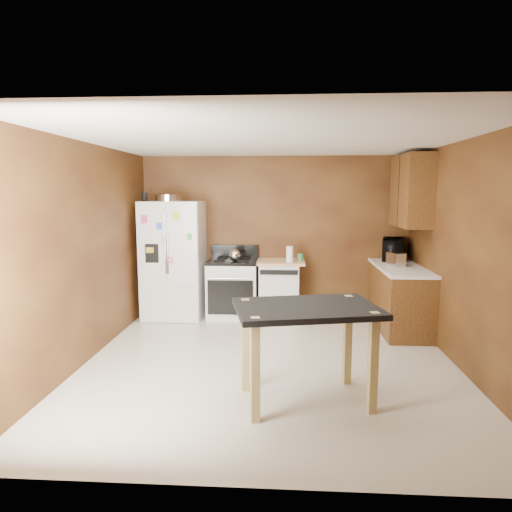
# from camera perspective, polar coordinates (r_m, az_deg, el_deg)

# --- Properties ---
(floor) EXTENTS (4.50, 4.50, 0.00)m
(floor) POSITION_cam_1_polar(r_m,az_deg,el_deg) (5.37, 1.71, -13.15)
(floor) COLOR beige
(floor) RESTS_ON ground
(ceiling) EXTENTS (4.50, 4.50, 0.00)m
(ceiling) POSITION_cam_1_polar(r_m,az_deg,el_deg) (5.04, 1.83, 14.40)
(ceiling) COLOR white
(ceiling) RESTS_ON ground
(wall_back) EXTENTS (4.20, 0.00, 4.20)m
(wall_back) POSITION_cam_1_polar(r_m,az_deg,el_deg) (7.29, 2.34, 2.58)
(wall_back) COLOR brown
(wall_back) RESTS_ON ground
(wall_front) EXTENTS (4.20, 0.00, 4.20)m
(wall_front) POSITION_cam_1_polar(r_m,az_deg,el_deg) (2.85, 0.30, -5.98)
(wall_front) COLOR brown
(wall_front) RESTS_ON ground
(wall_left) EXTENTS (0.00, 4.50, 4.50)m
(wall_left) POSITION_cam_1_polar(r_m,az_deg,el_deg) (5.54, -20.51, 0.35)
(wall_left) COLOR brown
(wall_left) RESTS_ON ground
(wall_right) EXTENTS (0.00, 4.50, 4.50)m
(wall_right) POSITION_cam_1_polar(r_m,az_deg,el_deg) (5.42, 24.57, -0.03)
(wall_right) COLOR brown
(wall_right) RESTS_ON ground
(roasting_pan) EXTENTS (0.41, 0.41, 0.10)m
(roasting_pan) POSITION_cam_1_polar(r_m,az_deg,el_deg) (7.06, -10.88, 7.15)
(roasting_pan) COLOR silver
(roasting_pan) RESTS_ON refrigerator
(pen_cup) EXTENTS (0.09, 0.09, 0.13)m
(pen_cup) POSITION_cam_1_polar(r_m,az_deg,el_deg) (7.12, -13.76, 7.19)
(pen_cup) COLOR black
(pen_cup) RESTS_ON refrigerator
(kettle) EXTENTS (0.18, 0.18, 0.18)m
(kettle) POSITION_cam_1_polar(r_m,az_deg,el_deg) (6.89, -2.68, 0.10)
(kettle) COLOR silver
(kettle) RESTS_ON gas_range
(paper_towel) EXTENTS (0.11, 0.11, 0.24)m
(paper_towel) POSITION_cam_1_polar(r_m,az_deg,el_deg) (6.87, 4.22, 0.22)
(paper_towel) COLOR white
(paper_towel) RESTS_ON dishwasher
(green_canister) EXTENTS (0.10, 0.10, 0.10)m
(green_canister) POSITION_cam_1_polar(r_m,az_deg,el_deg) (7.07, 5.52, -0.14)
(green_canister) COLOR #3A974F
(green_canister) RESTS_ON dishwasher
(toaster) EXTENTS (0.24, 0.30, 0.19)m
(toaster) POSITION_cam_1_polar(r_m,az_deg,el_deg) (6.74, 17.09, -0.40)
(toaster) COLOR silver
(toaster) RESTS_ON right_cabinets
(microwave) EXTENTS (0.51, 0.65, 0.31)m
(microwave) POSITION_cam_1_polar(r_m,az_deg,el_deg) (7.32, 16.77, 0.75)
(microwave) COLOR black
(microwave) RESTS_ON right_cabinets
(refrigerator) EXTENTS (0.90, 0.80, 1.80)m
(refrigerator) POSITION_cam_1_polar(r_m,az_deg,el_deg) (7.16, -10.25, -0.46)
(refrigerator) COLOR white
(refrigerator) RESTS_ON ground
(gas_range) EXTENTS (0.76, 0.68, 1.10)m
(gas_range) POSITION_cam_1_polar(r_m,az_deg,el_deg) (7.13, -2.92, -3.95)
(gas_range) COLOR white
(gas_range) RESTS_ON ground
(dishwasher) EXTENTS (0.78, 0.63, 0.89)m
(dishwasher) POSITION_cam_1_polar(r_m,az_deg,el_deg) (7.12, 2.89, -4.06)
(dishwasher) COLOR white
(dishwasher) RESTS_ON ground
(right_cabinets) EXTENTS (0.63, 1.58, 2.45)m
(right_cabinets) POSITION_cam_1_polar(r_m,az_deg,el_deg) (6.78, 17.89, -1.13)
(right_cabinets) COLOR brown
(right_cabinets) RESTS_ON ground
(island) EXTENTS (1.43, 1.10, 0.91)m
(island) POSITION_cam_1_polar(r_m,az_deg,el_deg) (4.23, 6.29, -8.00)
(island) COLOR black
(island) RESTS_ON ground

